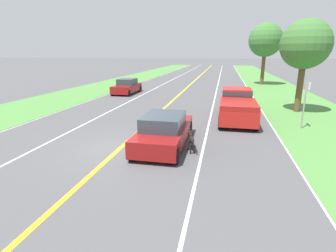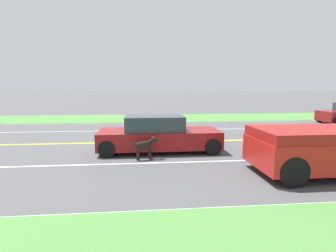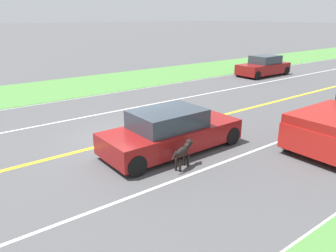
{
  "view_description": "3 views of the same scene",
  "coord_description": "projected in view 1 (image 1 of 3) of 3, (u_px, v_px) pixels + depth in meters",
  "views": [
    {
      "loc": [
        4.2,
        -10.0,
        3.95
      ],
      "look_at": [
        2.0,
        0.43,
        0.97
      ],
      "focal_mm": 28.0,
      "sensor_mm": 36.0,
      "label": 1
    },
    {
      "loc": [
        11.99,
        0.11,
        2.47
      ],
      "look_at": [
        1.68,
        1.12,
        0.98
      ],
      "focal_mm": 28.0,
      "sensor_mm": 36.0,
      "label": 2
    },
    {
      "loc": [
        9.68,
        -5.5,
        4.26
      ],
      "look_at": [
        2.53,
        0.01,
        1.2
      ],
      "focal_mm": 35.0,
      "sensor_mm": 36.0,
      "label": 3
    }
  ],
  "objects": [
    {
      "name": "centre_divider_line",
      "position": [
        121.0,
        147.0,
        11.32
      ],
      "size": [
        0.18,
        160.0,
        0.01
      ],
      "primitive_type": "cube",
      "color": "yellow",
      "rests_on": "ground"
    },
    {
      "name": "pickup_truck",
      "position": [
        237.0,
        105.0,
        15.93
      ],
      "size": [
        2.08,
        5.34,
        1.75
      ],
      "color": "red",
      "rests_on": "ground"
    },
    {
      "name": "roadside_tree_right_far",
      "position": [
        266.0,
        40.0,
        32.37
      ],
      "size": [
        4.12,
        4.12,
        7.57
      ],
      "color": "brown",
      "rests_on": "ground"
    },
    {
      "name": "oncoming_car",
      "position": [
        127.0,
        87.0,
        26.35
      ],
      "size": [
        1.84,
        4.27,
        1.46
      ],
      "rotation": [
        0.0,
        0.0,
        3.14
      ],
      "color": "maroon",
      "rests_on": "ground"
    },
    {
      "name": "lane_dash_oncoming",
      "position": [
        49.0,
        142.0,
        12.01
      ],
      "size": [
        0.1,
        160.0,
        0.01
      ],
      "primitive_type": "cube",
      "color": "white",
      "rests_on": "ground"
    },
    {
      "name": "street_sign",
      "position": [
        305.0,
        99.0,
        13.7
      ],
      "size": [
        0.11,
        0.64,
        2.57
      ],
      "color": "gray",
      "rests_on": "ground"
    },
    {
      "name": "ground_plane",
      "position": [
        121.0,
        148.0,
        11.32
      ],
      "size": [
        400.0,
        400.0,
        0.0
      ],
      "primitive_type": "plane",
      "color": "#4C4C4F"
    },
    {
      "name": "dog",
      "position": [
        191.0,
        139.0,
        10.78
      ],
      "size": [
        0.43,
        1.07,
        0.82
      ],
      "rotation": [
        0.0,
        0.0,
        0.3
      ],
      "color": "black",
      "rests_on": "ground"
    },
    {
      "name": "roadside_tree_right_near",
      "position": [
        305.0,
        45.0,
        16.99
      ],
      "size": [
        3.2,
        3.2,
        6.1
      ],
      "color": "brown",
      "rests_on": "ground"
    },
    {
      "name": "lane_dash_same_dir",
      "position": [
        202.0,
        154.0,
        10.62
      ],
      "size": [
        0.1,
        160.0,
        0.01
      ],
      "primitive_type": "cube",
      "color": "white",
      "rests_on": "ground"
    },
    {
      "name": "ego_car",
      "position": [
        164.0,
        131.0,
        11.46
      ],
      "size": [
        1.92,
        4.71,
        1.42
      ],
      "color": "maroon",
      "rests_on": "ground"
    },
    {
      "name": "lane_edge_line_right",
      "position": [
        295.0,
        161.0,
        9.93
      ],
      "size": [
        0.14,
        160.0,
        0.01
      ],
      "primitive_type": "cube",
      "color": "white",
      "rests_on": "ground"
    }
  ]
}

